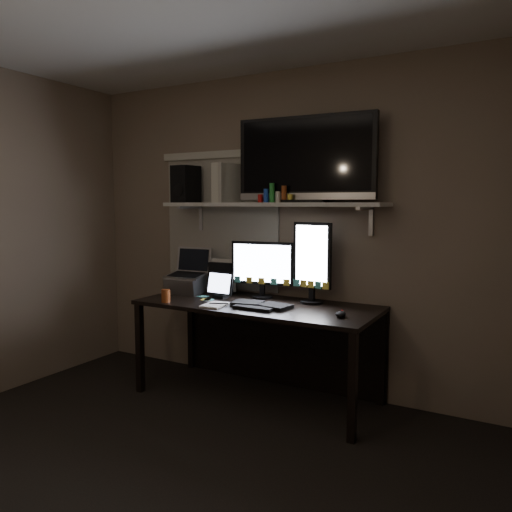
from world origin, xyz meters
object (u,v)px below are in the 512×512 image
Objects in this scene: tablet at (220,285)px; game_console at (227,183)px; desk at (265,323)px; laptop at (186,271)px; mouse at (341,314)px; monitor_landscape at (262,269)px; speaker at (186,184)px; tv at (306,159)px; keyboard at (261,305)px; monitor_portrait at (312,262)px; cup at (166,296)px.

tablet is 0.81m from game_console.
laptop is (-0.73, -0.03, 0.36)m from desk.
laptop is at bearing 158.99° from mouse.
monitor_landscape reaches higher than desk.
speaker is at bearing 155.28° from mouse.
desk is at bearing -166.86° from tv.
mouse is 0.34× the size of game_console.
monitor_landscape is at bearing 144.51° from mouse.
speaker is at bearing 176.82° from tv.
speaker is at bearing 161.50° from keyboard.
monitor_portrait is at bearing 16.59° from tablet.
keyboard is 0.47m from tablet.
laptop reaches higher than cup.
speaker reaches higher than tablet.
cup is (0.10, -0.39, -0.14)m from laptop.
desk is 1.35m from speaker.
cup is (-0.27, -0.34, -0.06)m from tablet.
monitor_portrait is 1.13m from cup.
laptop reaches higher than mouse.
speaker is (-1.09, -0.00, -0.16)m from tv.
tablet reaches higher than mouse.
desk is 17.18× the size of mouse.
mouse is at bearing -7.48° from speaker.
monitor_portrait reaches higher than keyboard.
keyboard is at bearing 16.15° from cup.
monitor_landscape is at bearing -172.69° from monitor_portrait.
mouse is 1.45m from laptop.
tv reaches higher than monitor_portrait.
monitor_landscape is 0.67m from laptop.
monitor_landscape is at bearing 117.08° from keyboard.
keyboard is at bearing -125.02° from monitor_portrait.
laptop is 0.43m from cup.
monitor_landscape is 0.86m from mouse.
monitor_landscape is 0.84× the size of monitor_portrait.
game_console is (0.35, 0.09, 0.72)m from laptop.
game_console is (-0.38, 0.06, 1.08)m from desk.
mouse is 1.33m from cup.
tablet reaches higher than desk.
laptop is 0.81m from game_console.
monitor_landscape is 1.41× the size of laptop.
speaker reaches higher than keyboard.
keyboard is at bearing -127.96° from tv.
mouse reaches higher than desk.
monitor_landscape is 0.77m from cup.
keyboard is 1.47× the size of game_console.
monitor_landscape is 0.50× the size of tv.
mouse is (0.61, -0.03, 0.01)m from keyboard.
mouse is at bearing -13.28° from laptop.
laptop is at bearing -176.95° from tv.
monitor_landscape is 2.13× the size of tablet.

